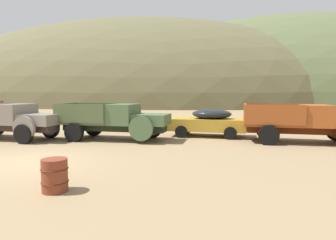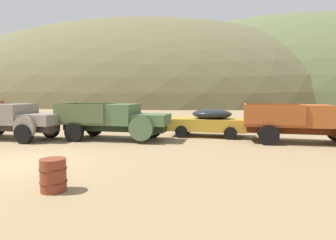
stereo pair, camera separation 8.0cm
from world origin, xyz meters
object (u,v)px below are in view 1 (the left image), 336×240
(truck_primer_gray, at_px, (14,121))
(car_mustard, at_px, (205,122))
(truck_oxide_orange, at_px, (312,123))
(truck_weathered_green, at_px, (121,120))
(oil_drum_foreground, at_px, (55,175))

(truck_primer_gray, height_order, car_mustard, truck_primer_gray)
(truck_primer_gray, xyz_separation_m, car_mustard, (9.86, 3.13, -0.20))
(truck_oxide_orange, bearing_deg, car_mustard, 168.32)
(truck_weathered_green, height_order, oil_drum_foreground, truck_weathered_green)
(truck_weathered_green, bearing_deg, car_mustard, 28.53)
(truck_weathered_green, height_order, truck_oxide_orange, same)
(truck_primer_gray, relative_size, truck_weathered_green, 1.06)
(truck_weathered_green, xyz_separation_m, car_mustard, (4.26, 2.17, -0.21))
(truck_weathered_green, distance_m, car_mustard, 4.79)
(truck_primer_gray, distance_m, truck_weathered_green, 5.68)
(truck_oxide_orange, height_order, oil_drum_foreground, truck_oxide_orange)
(truck_weathered_green, bearing_deg, truck_primer_gray, -168.58)
(truck_weathered_green, bearing_deg, truck_oxide_orange, 6.41)
(oil_drum_foreground, bearing_deg, truck_oxide_orange, 46.60)
(car_mustard, bearing_deg, oil_drum_foreground, 75.88)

